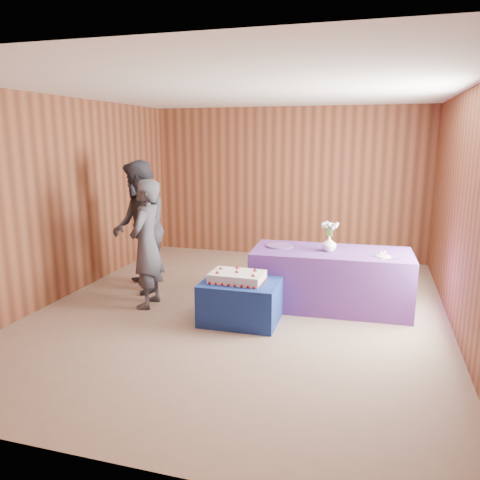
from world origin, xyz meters
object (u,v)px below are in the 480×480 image
at_px(sheet_cake, 237,277).
at_px(guest_left, 147,244).
at_px(cake_table, 240,301).
at_px(vase, 329,244).
at_px(serving_table, 331,279).
at_px(guest_right, 139,227).

xyz_separation_m(sheet_cake, guest_left, (-1.27, 0.20, 0.27)).
distance_m(sheet_cake, guest_left, 1.31).
relative_size(cake_table, vase, 4.69).
bearing_deg(serving_table, vase, -139.84).
bearing_deg(cake_table, guest_left, 171.11).
xyz_separation_m(serving_table, sheet_cake, (-1.01, -0.83, 0.18)).
distance_m(sheet_cake, vase, 1.29).
xyz_separation_m(serving_table, guest_left, (-2.28, -0.63, 0.45)).
bearing_deg(serving_table, guest_left, -167.06).
bearing_deg(vase, guest_left, -165.06).
relative_size(cake_table, serving_table, 0.45).
xyz_separation_m(cake_table, guest_left, (-1.30, 0.18, 0.58)).
xyz_separation_m(serving_table, guest_right, (-2.66, -0.10, 0.56)).
bearing_deg(serving_table, sheet_cake, -143.33).
distance_m(cake_table, serving_table, 1.28).
relative_size(serving_table, guest_right, 1.07).
height_order(guest_left, guest_right, guest_right).
xyz_separation_m(cake_table, sheet_cake, (-0.04, -0.01, 0.31)).
bearing_deg(cake_table, vase, 38.68).
relative_size(cake_table, guest_right, 0.48).
height_order(vase, guest_left, guest_left).
distance_m(serving_table, guest_left, 2.41).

